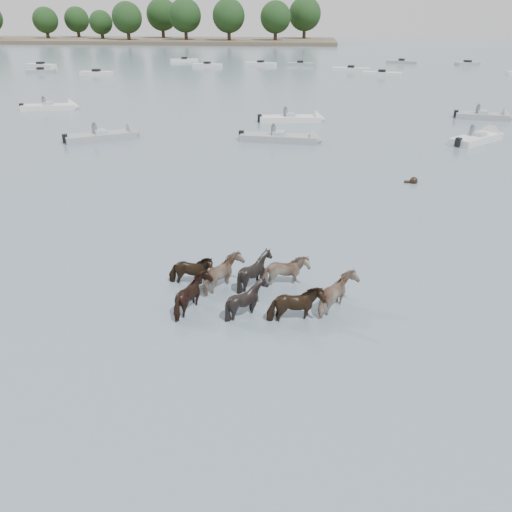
{
  "coord_description": "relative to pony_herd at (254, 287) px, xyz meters",
  "views": [
    {
      "loc": [
        2.95,
        -12.64,
        8.65
      ],
      "look_at": [
        1.4,
        3.04,
        1.1
      ],
      "focal_mm": 36.04,
      "sensor_mm": 36.0,
      "label": 1
    }
  ],
  "objects": [
    {
      "name": "motorboat_f",
      "position": [
        -22.66,
        34.12,
        -0.22
      ],
      "size": [
        5.59,
        2.86,
        1.92
      ],
      "rotation": [
        0.0,
        0.0,
        0.25
      ],
      "color": "silver",
      "rests_on": "ground"
    },
    {
      "name": "motorboat_a",
      "position": [
        -13.01,
        22.47,
        -0.22
      ],
      "size": [
        5.51,
        4.27,
        1.92
      ],
      "rotation": [
        0.0,
        0.0,
        0.56
      ],
      "color": "gray",
      "rests_on": "ground"
    },
    {
      "name": "motorboat_b",
      "position": [
        0.28,
        22.82,
        -0.22
      ],
      "size": [
        6.29,
        2.21,
        1.92
      ],
      "rotation": [
        0.0,
        0.0,
        -0.1
      ],
      "color": "gray",
      "rests_on": "ground"
    },
    {
      "name": "ground",
      "position": [
        -1.43,
        -2.01,
        -0.45
      ],
      "size": [
        400.0,
        400.0,
        0.0
      ],
      "primitive_type": "plane",
      "color": "#4A5D6B",
      "rests_on": "ground"
    },
    {
      "name": "motorboat_e",
      "position": [
        17.51,
        33.15,
        -0.22
      ],
      "size": [
        5.04,
        2.39,
        1.92
      ],
      "rotation": [
        0.0,
        0.0,
        -0.17
      ],
      "color": "gray",
      "rests_on": "ground"
    },
    {
      "name": "shoreline",
      "position": [
        -71.43,
        147.99,
        0.05
      ],
      "size": [
        160.0,
        30.0,
        1.0
      ],
      "primitive_type": "cube",
      "color": "#4C4233",
      "rests_on": "ground"
    },
    {
      "name": "distant_flotilla",
      "position": [
        -0.89,
        74.52,
        -0.19
      ],
      "size": [
        105.61,
        25.52,
        0.93
      ],
      "color": "gray",
      "rests_on": "ground"
    },
    {
      "name": "swimming_pony",
      "position": [
        7.48,
        13.55,
        -0.34
      ],
      "size": [
        0.72,
        0.44,
        0.44
      ],
      "color": "black",
      "rests_on": "ground"
    },
    {
      "name": "pony_herd",
      "position": [
        0.0,
        0.0,
        0.0
      ],
      "size": [
        6.55,
        3.5,
        1.48
      ],
      "color": "black",
      "rests_on": "ground"
    },
    {
      "name": "motorboat_c",
      "position": [
        0.77,
        30.39,
        -0.22
      ],
      "size": [
        5.92,
        2.45,
        1.92
      ],
      "rotation": [
        0.0,
        0.0,
        0.15
      ],
      "color": "silver",
      "rests_on": "ground"
    },
    {
      "name": "motorboat_d",
      "position": [
        14.3,
        24.55,
        -0.22
      ],
      "size": [
        4.84,
        4.82,
        1.92
      ],
      "rotation": [
        0.0,
        0.0,
        0.78
      ],
      "color": "silver",
      "rests_on": "ground"
    },
    {
      "name": "treeline",
      "position": [
        -71.46,
        146.22,
        6.65
      ],
      "size": [
        147.81,
        23.73,
        12.49
      ],
      "color": "#382619",
      "rests_on": "ground"
    }
  ]
}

